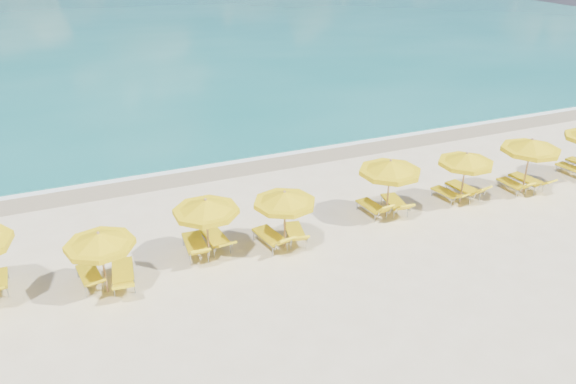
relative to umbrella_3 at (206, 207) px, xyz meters
name	(u,v)px	position (x,y,z in m)	size (l,w,h in m)	color
ground_plane	(304,239)	(3.49, -0.13, -1.90)	(120.00, 120.00, 0.00)	beige
ocean	(118,30)	(3.49, 47.87, -1.90)	(120.00, 80.00, 0.30)	#126563
wet_sand_band	(239,165)	(3.49, 7.27, -1.90)	(120.00, 2.60, 0.01)	tan
foam_line	(234,159)	(3.49, 8.07, -1.90)	(120.00, 1.20, 0.03)	white
whitecap_near	(86,121)	(-2.51, 16.87, -1.90)	(14.00, 0.36, 0.05)	white
whitecap_far	(269,72)	(11.49, 23.87, -1.90)	(18.00, 0.30, 0.05)	white
umbrella_2	(99,241)	(-3.42, -0.69, -0.10)	(2.35, 2.35, 2.12)	tan
umbrella_3	(206,207)	(0.00, 0.00, 0.00)	(2.85, 2.85, 2.23)	tan
umbrella_4	(285,199)	(2.63, -0.37, -0.04)	(2.39, 2.39, 2.18)	tan
umbrella_5	(390,168)	(7.13, 0.19, 0.13)	(2.96, 2.96, 2.38)	tan
umbrella_6	(466,160)	(10.52, 0.02, -0.02)	(2.84, 2.84, 2.21)	tan
umbrella_7	(531,146)	(13.60, -0.18, 0.15)	(2.86, 2.86, 2.41)	tan
lounger_2_left	(91,279)	(-3.85, -0.14, -1.68)	(0.83, 1.87, 0.78)	#A5A8AD
lounger_2_right	(124,277)	(-2.89, -0.46, -1.66)	(0.88, 2.14, 0.75)	#A5A8AD
lounger_3_left	(195,248)	(-0.37, 0.35, -1.66)	(0.80, 2.06, 0.89)	#A5A8AD
lounger_3_right	(216,242)	(0.39, 0.53, -1.66)	(0.84, 2.07, 0.81)	#A5A8AD
lounger_4_left	(271,241)	(2.19, -0.17, -1.66)	(0.97, 2.01, 0.89)	#A5A8AD
lounger_4_right	(295,236)	(3.12, -0.17, -1.68)	(0.94, 1.87, 0.81)	#A5A8AD
lounger_5_left	(372,210)	(6.66, 0.49, -1.68)	(0.76, 1.78, 0.86)	#A5A8AD
lounger_5_right	(395,206)	(7.65, 0.41, -1.67)	(0.94, 1.97, 0.85)	#A5A8AD
lounger_6_left	(446,196)	(10.15, 0.45, -1.71)	(0.81, 1.71, 0.65)	#A5A8AD
lounger_6_right	(464,192)	(10.97, 0.38, -1.66)	(0.92, 1.99, 0.91)	#A5A8AD
lounger_7_left	(512,187)	(13.21, 0.03, -1.70)	(0.63, 1.66, 0.78)	#A5A8AD
lounger_7_right	(527,183)	(14.02, 0.03, -1.67)	(0.89, 2.01, 0.81)	#A5A8AD
lounger_8_left	(572,171)	(16.89, 0.29, -1.70)	(0.78, 1.78, 0.70)	#A5A8AD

